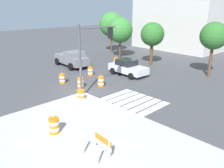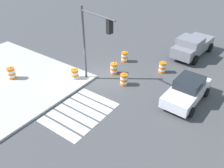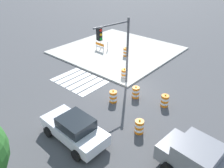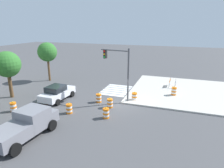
# 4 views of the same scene
# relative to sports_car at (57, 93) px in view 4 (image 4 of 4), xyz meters

# --- Properties ---
(ground_plane) EXTENTS (120.00, 120.00, 0.00)m
(ground_plane) POSITION_rel_sports_car_xyz_m (1.21, -6.78, -0.81)
(ground_plane) COLOR #474749
(sidewalk_corner) EXTENTS (12.00, 12.00, 0.15)m
(sidewalk_corner) POSITION_rel_sports_car_xyz_m (7.21, -12.78, -0.74)
(sidewalk_corner) COLOR #BCB7AD
(sidewalk_corner) RESTS_ON ground
(crosswalk_stripes) EXTENTS (4.35, 3.20, 0.02)m
(crosswalk_stripes) POSITION_rel_sports_car_xyz_m (5.21, -4.98, -0.80)
(crosswalk_stripes) COLOR silver
(crosswalk_stripes) RESTS_ON ground
(sports_car) EXTENTS (4.37, 2.27, 1.63)m
(sports_car) POSITION_rel_sports_car_xyz_m (0.00, 0.00, 0.00)
(sports_car) COLOR silver
(sports_car) RESTS_ON ground
(pickup_truck) EXTENTS (5.30, 2.71, 1.92)m
(pickup_truck) POSITION_rel_sports_car_xyz_m (-6.93, -2.18, 0.16)
(pickup_truck) COLOR slate
(pickup_truck) RESTS_ON ground
(traffic_barrel_near_corner) EXTENTS (0.56, 0.56, 1.02)m
(traffic_barrel_near_corner) POSITION_rel_sports_car_xyz_m (-0.09, -6.08, -0.36)
(traffic_barrel_near_corner) COLOR orange
(traffic_barrel_near_corner) RESTS_ON ground
(traffic_barrel_crosswalk_end) EXTENTS (0.56, 0.56, 1.02)m
(traffic_barrel_crosswalk_end) POSITION_rel_sports_car_xyz_m (-2.35, -6.53, -0.36)
(traffic_barrel_crosswalk_end) COLOR orange
(traffic_barrel_crosswalk_end) RESTS_ON ground
(traffic_barrel_median_near) EXTENTS (0.56, 0.56, 1.02)m
(traffic_barrel_median_near) POSITION_rel_sports_car_xyz_m (-3.95, 2.17, -0.36)
(traffic_barrel_median_near) COLOR orange
(traffic_barrel_median_near) RESTS_ON ground
(traffic_barrel_median_far) EXTENTS (0.56, 0.56, 1.02)m
(traffic_barrel_median_far) POSITION_rel_sports_car_xyz_m (0.84, -4.49, -0.36)
(traffic_barrel_median_far) COLOR orange
(traffic_barrel_median_far) RESTS_ON ground
(traffic_barrel_far_curb) EXTENTS (0.56, 0.56, 1.02)m
(traffic_barrel_far_curb) POSITION_rel_sports_car_xyz_m (-2.56, -2.98, -0.36)
(traffic_barrel_far_curb) COLOR orange
(traffic_barrel_far_curb) RESTS_ON ground
(traffic_barrel_lane_center) EXTENTS (0.56, 0.56, 1.02)m
(traffic_barrel_lane_center) POSITION_rel_sports_car_xyz_m (2.48, -7.95, -0.36)
(traffic_barrel_lane_center) COLOR orange
(traffic_barrel_lane_center) RESTS_ON ground
(traffic_barrel_on_sidewalk) EXTENTS (0.56, 0.56, 1.02)m
(traffic_barrel_on_sidewalk) POSITION_rel_sports_car_xyz_m (5.34, -11.88, -0.21)
(traffic_barrel_on_sidewalk) COLOR orange
(traffic_barrel_on_sidewalk) RESTS_ON sidewalk_corner
(construction_barricade) EXTENTS (1.30, 0.83, 1.00)m
(construction_barricade) POSITION_rel_sports_car_xyz_m (8.57, -11.37, -0.09)
(construction_barricade) COLOR silver
(construction_barricade) RESTS_ON sidewalk_corner
(traffic_light_pole) EXTENTS (0.80, 3.25, 5.50)m
(traffic_light_pole) POSITION_rel_sports_car_xyz_m (2.01, -6.26, 3.10)
(traffic_light_pole) COLOR #4C4C51
(traffic_light_pole) RESTS_ON sidewalk_corner
(street_tree_streetside_far) EXTENTS (2.69, 2.69, 5.51)m
(street_tree_streetside_far) POSITION_rel_sports_car_xyz_m (6.25, 5.56, 3.32)
(street_tree_streetside_far) COLOR brown
(street_tree_streetside_far) RESTS_ON ground
(street_tree_corner_lot) EXTENTS (2.83, 2.83, 5.18)m
(street_tree_corner_lot) POSITION_rel_sports_car_xyz_m (-0.98, 5.36, 2.91)
(street_tree_corner_lot) COLOR brown
(street_tree_corner_lot) RESTS_ON ground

